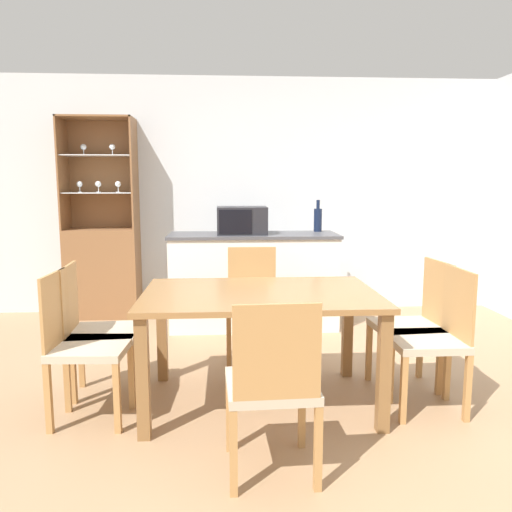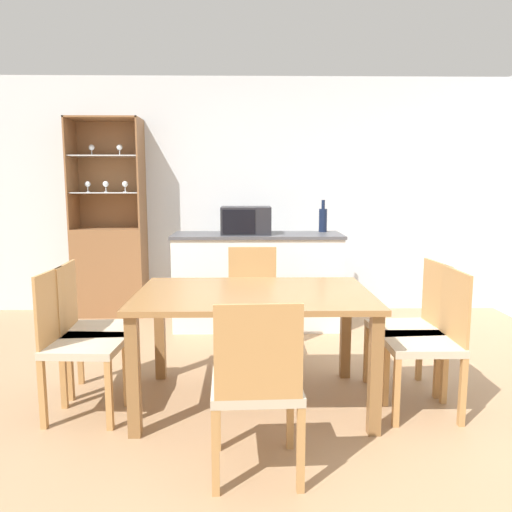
{
  "view_description": "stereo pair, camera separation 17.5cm",
  "coord_description": "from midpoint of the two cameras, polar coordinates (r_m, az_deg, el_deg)",
  "views": [
    {
      "loc": [
        -0.44,
        -2.92,
        1.42
      ],
      "look_at": [
        -0.2,
        1.04,
        0.84
      ],
      "focal_mm": 35.0,
      "sensor_mm": 36.0,
      "label": 1
    },
    {
      "loc": [
        -0.27,
        -2.93,
        1.42
      ],
      "look_at": [
        -0.2,
        1.04,
        0.84
      ],
      "focal_mm": 35.0,
      "sensor_mm": 36.0,
      "label": 2
    }
  ],
  "objects": [
    {
      "name": "dining_chair_head_near",
      "position": [
        2.46,
        2.16,
        -14.63
      ],
      "size": [
        0.45,
        0.45,
        0.9
      ],
      "rotation": [
        0.0,
        0.0,
        0.04
      ],
      "color": "#C1B299",
      "rests_on": "ground_plane"
    },
    {
      "name": "display_cabinet",
      "position": [
        5.57,
        -15.45,
        -0.19
      ],
      "size": [
        0.75,
        0.39,
        2.09
      ],
      "color": "brown",
      "rests_on": "ground_plane"
    },
    {
      "name": "wall_back",
      "position": [
        5.57,
        2.66,
        6.84
      ],
      "size": [
        6.8,
        0.06,
        2.55
      ],
      "color": "silver",
      "rests_on": "ground_plane"
    },
    {
      "name": "dining_chair_side_left_near",
      "position": [
        3.23,
        -18.14,
        -9.38
      ],
      "size": [
        0.45,
        0.45,
        0.9
      ],
      "rotation": [
        0.0,
        0.0,
        -1.63
      ],
      "color": "#C1B299",
      "rests_on": "ground_plane"
    },
    {
      "name": "dining_chair_head_far",
      "position": [
        4.02,
        0.85,
        -5.5
      ],
      "size": [
        0.43,
        0.43,
        0.9
      ],
      "rotation": [
        0.0,
        0.0,
        3.14
      ],
      "color": "#C1B299",
      "rests_on": "ground_plane"
    },
    {
      "name": "dining_chair_side_right_near",
      "position": [
        3.31,
        20.48,
        -9.06
      ],
      "size": [
        0.43,
        0.43,
        0.9
      ],
      "rotation": [
        0.0,
        0.0,
        1.57
      ],
      "color": "#C1B299",
      "rests_on": "ground_plane"
    },
    {
      "name": "dining_chair_side_left_far",
      "position": [
        3.49,
        -16.76,
        -7.99
      ],
      "size": [
        0.45,
        0.45,
        0.9
      ],
      "rotation": [
        0.0,
        0.0,
        -1.51
      ],
      "color": "#C1B299",
      "rests_on": "ground_plane"
    },
    {
      "name": "microwave",
      "position": [
        4.85,
        -0.13,
        4.1
      ],
      "size": [
        0.48,
        0.37,
        0.26
      ],
      "color": "#232328",
      "rests_on": "kitchen_counter"
    },
    {
      "name": "kitchen_counter",
      "position": [
        4.94,
        1.18,
        -2.79
      ],
      "size": [
        1.65,
        0.59,
        0.93
      ],
      "color": "white",
      "rests_on": "ground_plane"
    },
    {
      "name": "dining_table",
      "position": [
        3.18,
        1.33,
        -5.84
      ],
      "size": [
        1.47,
        0.97,
        0.74
      ],
      "color": "olive",
      "rests_on": "ground_plane"
    },
    {
      "name": "dining_chair_side_right_far",
      "position": [
        3.58,
        18.75,
        -7.7
      ],
      "size": [
        0.46,
        0.46,
        0.9
      ],
      "rotation": [
        0.0,
        0.0,
        1.65
      ],
      "color": "#C1B299",
      "rests_on": "ground_plane"
    },
    {
      "name": "ground_plane",
      "position": [
        3.27,
        5.58,
        -17.42
      ],
      "size": [
        18.0,
        18.0,
        0.0
      ],
      "primitive_type": "plane",
      "color": "#A37F5B"
    },
    {
      "name": "wine_bottle",
      "position": [
        5.12,
        8.63,
        4.17
      ],
      "size": [
        0.08,
        0.08,
        0.32
      ],
      "color": "#141E38",
      "rests_on": "kitchen_counter"
    }
  ]
}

